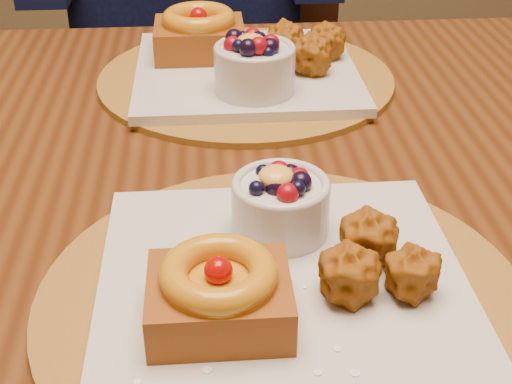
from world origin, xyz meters
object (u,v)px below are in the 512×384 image
Objects in this scene: place_setting_far at (244,63)px; chair_far at (236,74)px; place_setting_near at (280,276)px; dining_table at (260,225)px.

place_setting_far is 0.72m from chair_far.
place_setting_near is 0.43m from place_setting_far.
dining_table is 0.89m from chair_far.
dining_table is 0.24m from place_setting_near.
place_setting_near is 0.42× the size of chair_far.
place_setting_near reaches higher than dining_table.
place_setting_near is 1.00× the size of place_setting_far.
place_setting_near is at bearing -90.54° from dining_table.
dining_table is 0.24m from place_setting_far.
place_setting_far reaches higher than dining_table.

